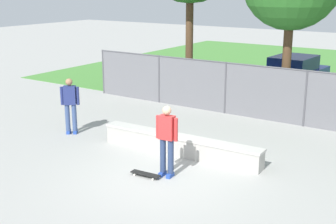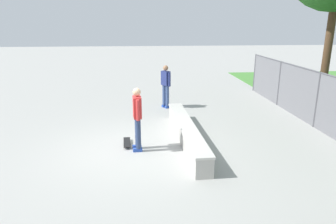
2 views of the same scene
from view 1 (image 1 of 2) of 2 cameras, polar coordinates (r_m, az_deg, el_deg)
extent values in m
plane|color=#9E9E99|center=(11.64, -0.54, -8.13)|extent=(80.00, 80.00, 0.00)
cube|color=#A8A59E|center=(13.08, 1.45, -4.23)|extent=(4.89, 0.61, 0.50)
cube|color=beige|center=(12.99, 1.46, -3.06)|extent=(4.93, 0.65, 0.06)
cube|color=#2647A5|center=(11.66, 0.26, -7.82)|extent=(0.13, 0.27, 0.10)
cube|color=#2647A5|center=(11.75, -0.69, -7.62)|extent=(0.13, 0.27, 0.10)
cylinder|color=navy|center=(11.50, 0.34, -5.52)|extent=(0.15, 0.15, 0.88)
cylinder|color=navy|center=(11.59, -0.62, -5.34)|extent=(0.15, 0.15, 0.88)
cube|color=red|center=(11.30, -0.15, -1.92)|extent=(0.40, 0.25, 0.60)
cylinder|color=red|center=(11.20, 0.98, -2.20)|extent=(0.10, 0.10, 0.58)
cylinder|color=red|center=(11.43, -1.25, -1.84)|extent=(0.10, 0.10, 0.58)
sphere|color=tan|center=(11.18, -0.15, 0.19)|extent=(0.22, 0.22, 0.22)
cube|color=black|center=(11.68, -2.81, -7.63)|extent=(0.81, 0.25, 0.02)
cube|color=#B2B2B7|center=(11.83, -3.92, -7.44)|extent=(0.07, 0.14, 0.02)
cube|color=#B2B2B7|center=(11.55, -1.66, -7.98)|extent=(0.07, 0.14, 0.02)
cylinder|color=silver|center=(11.91, -3.69, -7.46)|extent=(0.06, 0.03, 0.05)
cylinder|color=silver|center=(11.78, -4.15, -7.73)|extent=(0.06, 0.03, 0.05)
cylinder|color=silver|center=(11.63, -1.44, -7.99)|extent=(0.06, 0.03, 0.05)
cylinder|color=silver|center=(11.50, -1.89, -8.28)|extent=(0.06, 0.03, 0.05)
cylinder|color=#4C4C51|center=(20.58, -8.00, 4.94)|extent=(0.07, 0.07, 1.94)
cylinder|color=#4C4C51|center=(18.75, -1.11, 4.07)|extent=(0.07, 0.07, 1.94)
cylinder|color=#4C4C51|center=(17.25, 7.10, 2.97)|extent=(0.07, 0.07, 1.94)
cylinder|color=#4C4C51|center=(16.18, 16.60, 1.60)|extent=(0.07, 0.07, 1.94)
cylinder|color=#4C4C51|center=(16.48, 11.87, 5.50)|extent=(14.97, 0.05, 0.05)
cube|color=slate|center=(16.66, 11.70, 2.31)|extent=(14.97, 0.01, 1.94)
cylinder|color=#513823|center=(19.88, 2.65, 8.36)|extent=(0.32, 0.32, 4.44)
cylinder|color=#513823|center=(17.22, 14.37, 5.28)|extent=(0.32, 0.32, 3.53)
cube|color=#233D9E|center=(21.33, 15.28, 4.09)|extent=(2.03, 4.29, 0.70)
cube|color=navy|center=(21.07, 15.25, 5.81)|extent=(1.72, 2.19, 0.64)
cylinder|color=black|center=(22.91, 14.36, 4.01)|extent=(0.26, 0.65, 0.64)
cylinder|color=black|center=(22.30, 18.62, 3.38)|extent=(0.26, 0.65, 0.64)
cylinder|color=black|center=(20.57, 11.52, 2.93)|extent=(0.26, 0.65, 0.64)
cylinder|color=black|center=(19.89, 16.19, 2.20)|extent=(0.26, 0.65, 0.64)
cube|color=#2647A5|center=(15.33, -12.17, -2.41)|extent=(0.24, 0.28, 0.10)
cube|color=#2647A5|center=(15.29, -11.36, -2.42)|extent=(0.24, 0.28, 0.10)
cylinder|color=#384C7A|center=(15.16, -12.29, -0.68)|extent=(0.15, 0.15, 0.88)
cylinder|color=#384C7A|center=(15.12, -11.47, -0.68)|extent=(0.15, 0.15, 0.88)
cube|color=navy|center=(14.96, -12.04, 2.04)|extent=(0.44, 0.40, 0.60)
cylinder|color=navy|center=(15.01, -12.97, 1.96)|extent=(0.10, 0.10, 0.58)
cylinder|color=navy|center=(14.92, -11.09, 1.98)|extent=(0.10, 0.10, 0.58)
sphere|color=#9E7051|center=(14.87, -12.13, 3.66)|extent=(0.22, 0.22, 0.22)
camera|label=2|loc=(9.43, 46.95, 3.83)|focal=32.70mm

